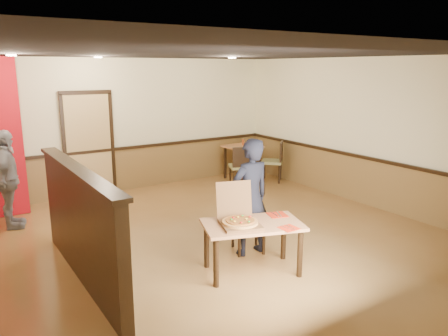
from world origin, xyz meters
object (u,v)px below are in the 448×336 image
Objects in this scene: condiment at (243,142)px; side_chair_right at (275,160)px; main_table at (252,231)px; diner_chair at (247,218)px; pizza_box at (239,220)px; diner at (250,197)px; side_table at (243,153)px; passerby at (8,180)px; side_chair_left at (241,165)px.

side_chair_right is at bearing -57.02° from condiment.
diner_chair is at bearing 78.20° from main_table.
pizza_box is at bearing 0.03° from side_chair_right.
diner_chair is 6.06× the size of condiment.
diner reaches higher than diner_chair.
side_table is at bearing 75.21° from diner_chair.
passerby is (-5.60, 0.04, 0.31)m from side_chair_right.
pizza_box is at bearing 179.53° from main_table.
side_chair_left is 0.79m from side_table.
diner_chair is 0.83m from pizza_box.
diner is 2.46× the size of pizza_box.
pizza_box reaches higher than condiment.
side_table is (0.48, 0.61, 0.11)m from side_chair_left.
diner is at bearing 79.38° from side_chair_left.
pizza_box is at bearing -133.04° from passerby.
pizza_box is (-0.17, 0.06, 0.17)m from main_table.
diner_chair is at bearing -109.84° from diner.
main_table is 9.70× the size of condiment.
side_chair_left reaches higher than diner_chair.
condiment is at bearing 75.05° from diner_chair.
diner reaches higher than side_chair_right.
side_chair_left is 0.98m from side_chair_right.
diner is at bearing -124.33° from condiment.
diner is 4.02m from passerby.
main_table is at bearing -101.00° from diner_chair.
passerby reaches higher than diner_chair.
condiment is (-0.44, 0.67, 0.36)m from side_chair_right.
side_chair_left is 4.64m from passerby.
diner is 11.44× the size of condiment.
side_chair_left is 1.38× the size of pizza_box.
passerby is at bearing -48.30° from diner.
condiment is at bearing -105.53° from side_chair_left.
diner_chair is at bearing -121.79° from passerby.
passerby is (-4.63, 0.05, 0.31)m from side_chair_left.
passerby reaches higher than side_chair_left.
side_table is at bearing -95.00° from side_chair_right.
side_chair_left is 1.16× the size of side_table.
diner_chair is at bearing -124.83° from condiment.
side_chair_left is 6.41× the size of condiment.
diner is at bearing -123.65° from passerby.
main_table is 2.09× the size of pizza_box.
main_table is 1.75× the size of side_table.
side_chair_right is at bearing 62.98° from pizza_box.
pizza_box is 4.64× the size of condiment.
diner is 0.67m from pizza_box.
condiment is at bearing -68.73° from passerby.
passerby is (-2.74, 2.85, 0.34)m from diner_chair.
side_table is 0.49× the size of passerby.
side_chair_left is at bearing -76.36° from passerby.
side_chair_left is at bearing 75.94° from diner_chair.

